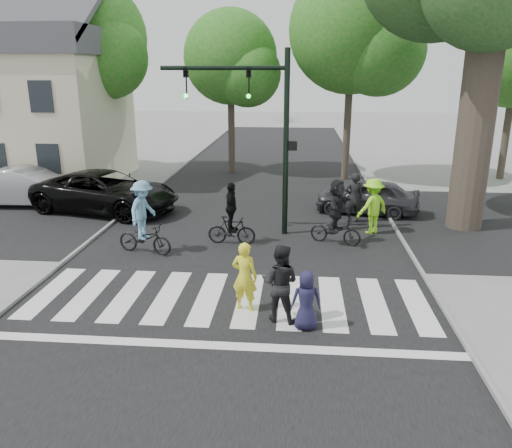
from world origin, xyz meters
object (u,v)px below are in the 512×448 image
at_px(cyclist_left, 144,222).
at_px(cyclist_right, 336,215).
at_px(pedestrian_adult, 280,283).
at_px(pedestrian_child, 306,300).
at_px(traffic_signal, 260,117).
at_px(car_suv, 106,192).
at_px(car_silver, 28,187).
at_px(car_grey, 367,196).
at_px(cyclist_mid, 231,219).
at_px(pedestrian_woman, 245,277).

bearing_deg(cyclist_left, cyclist_right, 13.30).
bearing_deg(pedestrian_adult, pedestrian_child, 162.47).
relative_size(traffic_signal, pedestrian_adult, 3.40).
relative_size(cyclist_left, car_suv, 0.39).
distance_m(traffic_signal, pedestrian_adult, 6.94).
relative_size(cyclist_right, car_silver, 0.44).
relative_size(traffic_signal, pedestrian_child, 4.54).
height_order(pedestrian_child, car_grey, car_grey).
bearing_deg(traffic_signal, cyclist_mid, -123.88).
height_order(traffic_signal, car_grey, traffic_signal).
bearing_deg(pedestrian_woman, car_grey, -100.15).
xyz_separation_m(pedestrian_woman, cyclist_left, (-3.41, 3.49, 0.15)).
xyz_separation_m(pedestrian_woman, cyclist_right, (2.39, 4.86, 0.12)).
height_order(pedestrian_adult, car_silver, pedestrian_adult).
bearing_deg(cyclist_mid, car_silver, 155.55).
distance_m(pedestrian_child, cyclist_mid, 5.80).
xyz_separation_m(cyclist_right, car_silver, (-12.23, 3.75, -0.15)).
bearing_deg(pedestrian_adult, traffic_signal, -67.59).
bearing_deg(cyclist_mid, car_grey, 40.39).
distance_m(cyclist_mid, car_grey, 6.24).
bearing_deg(car_grey, cyclist_left, -43.17).
xyz_separation_m(cyclist_mid, car_suv, (-5.40, 3.41, -0.02)).
height_order(pedestrian_woman, cyclist_mid, cyclist_mid).
bearing_deg(car_suv, traffic_signal, -94.95).
relative_size(pedestrian_child, cyclist_left, 0.59).
distance_m(pedestrian_adult, cyclist_left, 5.77).
height_order(cyclist_left, car_silver, cyclist_left).
distance_m(pedestrian_child, car_silver, 14.64).
height_order(traffic_signal, pedestrian_woman, traffic_signal).
bearing_deg(cyclist_left, pedestrian_child, -41.61).
xyz_separation_m(pedestrian_child, car_silver, (-11.23, 9.39, 0.12)).
bearing_deg(cyclist_left, car_suv, 122.90).
bearing_deg(pedestrian_child, traffic_signal, -83.74).
height_order(traffic_signal, car_silver, traffic_signal).
bearing_deg(pedestrian_woman, cyclist_mid, -64.74).
bearing_deg(cyclist_mid, pedestrian_adult, -70.83).
height_order(cyclist_right, car_grey, cyclist_right).
height_order(traffic_signal, pedestrian_adult, traffic_signal).
bearing_deg(car_grey, car_suv, -74.74).
bearing_deg(cyclist_right, car_suv, 160.38).
bearing_deg(cyclist_mid, cyclist_left, -157.10).
distance_m(traffic_signal, pedestrian_child, 7.44).
bearing_deg(car_suv, cyclist_left, -132.39).
bearing_deg(pedestrian_child, pedestrian_adult, -38.06).
relative_size(pedestrian_adult, car_silver, 0.37).
distance_m(cyclist_left, cyclist_mid, 2.72).
bearing_deg(car_grey, cyclist_mid, -37.89).
relative_size(cyclist_mid, cyclist_right, 0.95).
bearing_deg(car_silver, pedestrian_woman, -133.62).
distance_m(cyclist_left, car_suv, 5.33).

